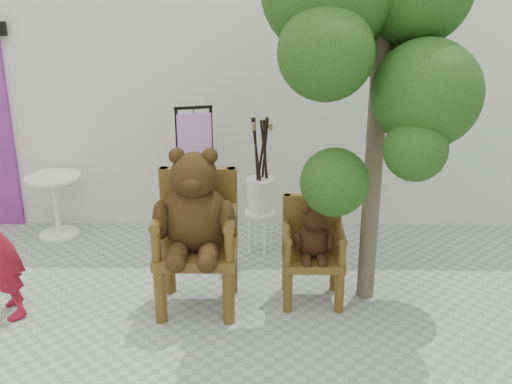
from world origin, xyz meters
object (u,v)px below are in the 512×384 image
chair_small (313,242)px  cafe_table (55,199)px  display_stand (196,192)px  tree (383,36)px  chair_big (196,219)px  stool_bucket (261,195)px

chair_small → cafe_table: chair_small is taller
display_stand → tree: bearing=-51.9°
chair_big → cafe_table: chair_big is taller
cafe_table → tree: tree is taller
chair_small → tree: tree is taller
chair_big → stool_bucket: 1.27m
display_stand → stool_bucket: bearing=-34.9°
cafe_table → display_stand: bearing=-5.3°
chair_small → stool_bucket: bearing=115.5°
chair_big → stool_bucket: (0.54, 1.14, -0.18)m
stool_bucket → chair_small: bearing=-64.5°
stool_bucket → tree: bearing=-45.4°
display_stand → stool_bucket: 0.74m
chair_small → display_stand: bearing=133.4°
display_stand → chair_small: bearing=-62.1°
chair_small → stool_bucket: stool_bucket is taller
chair_big → display_stand: (-0.16, 1.38, -0.24)m
chair_small → tree: size_ratio=0.29×
chair_big → tree: bearing=5.9°
chair_big → display_stand: display_stand is taller
cafe_table → tree: (3.26, -1.37, 1.88)m
chair_small → display_stand: size_ratio=0.62×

